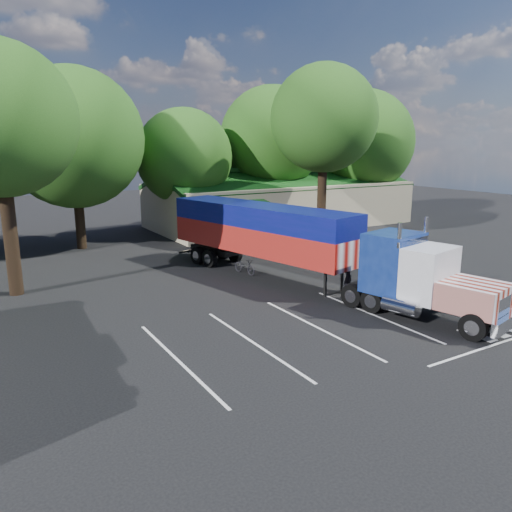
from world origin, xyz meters
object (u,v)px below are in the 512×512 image
bicycle (245,266)px  silver_sedan (285,224)px  woman (348,278)px  semi_truck (295,240)px

bicycle → silver_sedan: 14.53m
bicycle → silver_sedan: silver_sedan is taller
silver_sedan → woman: bearing=155.4°
woman → bicycle: size_ratio=0.89×
woman → silver_sedan: (7.35, 16.69, -0.07)m
semi_truck → bicycle: semi_truck is taller
semi_truck → woman: size_ratio=12.93×
woman → silver_sedan: 18.24m
bicycle → woman: bearing=-76.6°
silver_sedan → bicycle: bearing=135.4°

